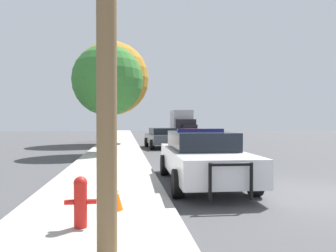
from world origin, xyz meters
The scene contains 11 objects.
ground_plane centered at (0.00, 0.00, 0.00)m, with size 110.00×110.00×0.00m, color #474749.
sidewalk_left centered at (-5.10, 0.00, 0.07)m, with size 3.00×110.00×0.13m.
police_car centered at (-2.37, 1.77, 0.78)m, with size 2.19×5.44×1.56m.
fire_hydrant centered at (-5.23, -2.19, 0.55)m, with size 0.48×0.21×0.79m.
traffic_light centered at (-4.89, 23.74, 4.02)m, with size 3.08×0.35×5.60m.
car_background_midblock centered at (-2.07, 14.44, 0.72)m, with size 2.21×4.20×1.35m.
car_background_oncoming centered at (2.55, 28.89, 0.79)m, with size 2.30×4.43×1.46m.
box_truck centered at (2.42, 32.46, 1.67)m, with size 2.78×6.66×3.16m.
tree_sidewalk_near centered at (-5.46, 10.53, 3.97)m, with size 3.81×3.81×5.77m.
tree_sidewalk_mid centered at (-5.53, 18.53, 5.14)m, with size 5.72×5.72×7.88m.
traffic_cone centered at (-4.76, -1.21, 0.44)m, with size 0.36×0.36×0.61m.
Camera 1 is at (-4.54, -7.35, 1.76)m, focal length 35.00 mm.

